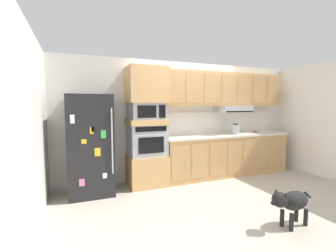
{
  "coord_description": "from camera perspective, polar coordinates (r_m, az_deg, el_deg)",
  "views": [
    {
      "loc": [
        -2.31,
        -3.66,
        1.59
      ],
      "look_at": [
        -0.62,
        0.52,
        1.18
      ],
      "focal_mm": 25.34,
      "sensor_mm": 36.0,
      "label": 1
    }
  ],
  "objects": [
    {
      "name": "microwave",
      "position": [
        4.6,
        -5.2,
        3.57
      ],
      "size": [
        0.64,
        0.54,
        0.32
      ],
      "color": "#A8AAAF",
      "rests_on": "appliance_mid_shelf"
    },
    {
      "name": "lower_cabinet_run",
      "position": [
        5.57,
        13.81,
        -6.87
      ],
      "size": [
        3.0,
        0.63,
        0.88
      ],
      "color": "tan",
      "rests_on": "ground"
    },
    {
      "name": "backsplash_panel",
      "position": [
        5.7,
        12.25,
        0.86
      ],
      "size": [
        3.04,
        0.02,
        0.5
      ],
      "primitive_type": "cube",
      "color": "silver",
      "rests_on": "countertop_slab"
    },
    {
      "name": "oven_base_cabinet",
      "position": [
        4.78,
        -5.1,
        -10.47
      ],
      "size": [
        0.74,
        0.62,
        0.6
      ],
      "primitive_type": "cube",
      "color": "tan",
      "rests_on": "ground"
    },
    {
      "name": "back_kitchen_wall",
      "position": [
        5.31,
        3.85,
        1.52
      ],
      "size": [
        6.2,
        0.12,
        2.5
      ],
      "primitive_type": "cube",
      "color": "silver",
      "rests_on": "ground"
    },
    {
      "name": "appliance_upper_cabinet",
      "position": [
        4.62,
        -5.26,
        9.78
      ],
      "size": [
        0.74,
        0.62,
        0.68
      ],
      "primitive_type": "cube",
      "color": "tan",
      "rests_on": "microwave"
    },
    {
      "name": "ground_plane",
      "position": [
        4.61,
        10.0,
        -15.05
      ],
      "size": [
        9.6,
        9.6,
        0.0
      ],
      "primitive_type": "plane",
      "color": "#B2A899"
    },
    {
      "name": "countertop_slab",
      "position": [
        5.49,
        13.89,
        -2.17
      ],
      "size": [
        3.04,
        0.64,
        0.04
      ],
      "primitive_type": "cube",
      "color": "silver",
      "rests_on": "lower_cabinet_run"
    },
    {
      "name": "built_in_oven",
      "position": [
        4.65,
        -5.15,
        -3.34
      ],
      "size": [
        0.7,
        0.62,
        0.6
      ],
      "color": "#A8AAAF",
      "rests_on": "oven_base_cabinet"
    },
    {
      "name": "refrigerator",
      "position": [
        4.4,
        -18.26,
        -4.34
      ],
      "size": [
        0.76,
        0.73,
        1.76
      ],
      "color": "black",
      "rests_on": "ground"
    },
    {
      "name": "side_panel_right",
      "position": [
        6.3,
        32.36,
        1.3
      ],
      "size": [
        0.12,
        7.1,
        2.5
      ],
      "primitive_type": "cube",
      "color": "white",
      "rests_on": "ground"
    },
    {
      "name": "appliance_mid_shelf",
      "position": [
        4.62,
        -5.19,
        0.96
      ],
      "size": [
        0.74,
        0.62,
        0.1
      ],
      "primitive_type": "cube",
      "color": "tan",
      "rests_on": "built_in_oven"
    },
    {
      "name": "electric_kettle",
      "position": [
        5.56,
        15.88,
        -0.74
      ],
      "size": [
        0.17,
        0.17,
        0.24
      ],
      "color": "#A8AAAF",
      "rests_on": "countertop_slab"
    },
    {
      "name": "dog",
      "position": [
        3.58,
        27.55,
        -15.8
      ],
      "size": [
        0.78,
        0.28,
        0.52
      ],
      "rotation": [
        0.0,
        0.0,
        -3.05
      ],
      "color": "black",
      "rests_on": "ground"
    },
    {
      "name": "upper_cabinet_with_hood",
      "position": [
        5.56,
        13.49,
        8.28
      ],
      "size": [
        3.0,
        0.48,
        0.88
      ],
      "color": "tan",
      "rests_on": "backsplash_panel"
    },
    {
      "name": "side_panel_left",
      "position": [
        3.7,
        -29.47,
        -0.73
      ],
      "size": [
        0.12,
        7.1,
        2.5
      ],
      "primitive_type": "cube",
      "color": "silver",
      "rests_on": "ground"
    },
    {
      "name": "screwdriver",
      "position": [
        6.11,
        20.25,
        -1.28
      ],
      "size": [
        0.14,
        0.13,
        0.03
      ],
      "color": "red",
      "rests_on": "countertop_slab"
    }
  ]
}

